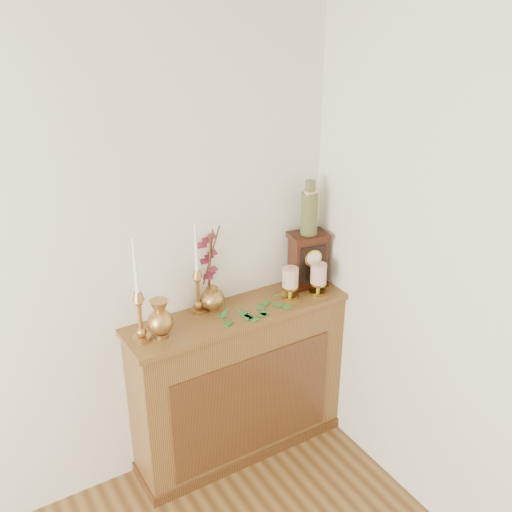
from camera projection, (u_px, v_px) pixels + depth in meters
console_shelf at (240, 386)px, 3.34m from camera, size 1.24×0.34×0.93m
candlestick_left at (139, 308)px, 2.80m from camera, size 0.09×0.09×0.54m
candlestick_center at (198, 284)px, 3.05m from camera, size 0.08×0.08×0.49m
bud_vase at (160, 319)px, 2.86m from camera, size 0.13×0.13×0.20m
ginger_jar at (209, 270)px, 3.08m from camera, size 0.20×0.21×0.48m
pillar_candle_left at (290, 281)px, 3.22m from camera, size 0.10×0.10×0.19m
pillar_candle_right at (318, 277)px, 3.26m from camera, size 0.10×0.10×0.19m
ivy_garland at (249, 311)px, 3.10m from camera, size 0.43×0.19×0.08m
mantel_clock at (308, 260)px, 3.33m from camera, size 0.23×0.18×0.31m
ceramic_vase at (309, 210)px, 3.21m from camera, size 0.09×0.09×0.30m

